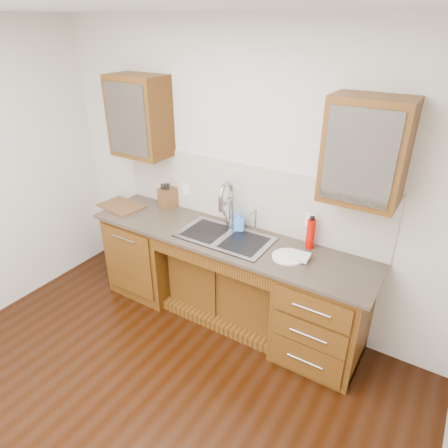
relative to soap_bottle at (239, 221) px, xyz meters
The scene contains 24 objects.
ground 1.92m from the soap_bottle, 91.45° to the right, with size 4.00×3.50×0.10m, color black.
wall_back 0.40m from the soap_bottle, 101.34° to the left, with size 4.00×0.10×2.70m, color silver.
base_cabinet_left 1.15m from the soap_bottle, behind, with size 0.70×0.62×0.88m, color #593014.
base_cabinet_center 0.66m from the soap_bottle, 120.40° to the right, with size 1.20×0.44×0.70m, color #593014.
base_cabinet_right 1.08m from the soap_bottle, ahead, with size 0.70×0.62×0.88m, color #593014.
countertop 0.21m from the soap_bottle, 103.07° to the right, with size 2.70×0.65×0.03m, color #84705B.
backsplash 0.25m from the soap_bottle, 106.06° to the left, with size 2.70×0.02×0.59m, color beige.
sink 0.27m from the soap_bottle, 102.07° to the right, with size 0.84×0.46×0.19m, color #9E9EA5.
faucet 0.16m from the soap_bottle, 159.53° to the left, with size 0.04×0.04×0.40m, color #999993.
filter_tap 0.15m from the soap_bottle, 20.14° to the left, with size 0.02×0.02×0.24m, color #999993.
upper_cabinet_left 1.36m from the soap_bottle, behind, with size 0.55×0.34×0.75m, color #593014.
upper_cabinet_right 1.30m from the soap_bottle, ahead, with size 0.55×0.34×0.75m, color #593014.
outlet_left 0.71m from the soap_bottle, 169.56° to the left, with size 0.08×0.01×0.12m, color white.
outlet_right 0.63m from the soap_bottle, 11.79° to the left, with size 0.08×0.01×0.12m, color white.
soap_bottle is the anchor object (origin of this frame).
water_bottle 0.67m from the soap_bottle, ahead, with size 0.07×0.07×0.27m, color #C00C02.
plate 0.62m from the soap_bottle, 19.16° to the right, with size 0.26×0.26×0.01m, color white.
dish_towel 0.68m from the soap_bottle, 15.23° to the right, with size 0.19×0.14×0.03m, color #EBEDC9.
knife_block 0.88m from the soap_bottle, behind, with size 0.11×0.19×0.21m, color olive.
cutting_board 1.31m from the soap_bottle, behind, with size 0.44×0.31×0.02m, color olive.
cup_left_a 1.38m from the soap_bottle, behind, with size 0.11×0.11×0.09m, color white.
cup_left_b 1.28m from the soap_bottle, behind, with size 0.10×0.10×0.09m, color white.
cup_right_a 1.18m from the soap_bottle, ahead, with size 0.11×0.11×0.09m, color white.
cup_right_b 1.35m from the soap_bottle, ahead, with size 0.11×0.11×0.10m, color silver.
Camera 1 is at (1.64, -1.22, 2.65)m, focal length 32.00 mm.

